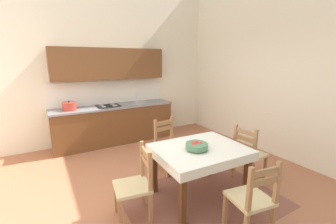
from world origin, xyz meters
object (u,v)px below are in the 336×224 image
object	(u,v)px
dining_chair_window_side	(249,154)
dining_chair_camera_side	(252,199)
dining_chair_tv_side	(135,185)
fruit_bowl	(197,146)
kitchen_cabinetry	(113,107)
dining_chair_kitchen_side	(169,146)
dining_table	(200,156)

from	to	relation	value
dining_chair_window_side	dining_chair_camera_side	bearing A→B (deg)	-138.08
dining_chair_tv_side	fruit_bowl	bearing A→B (deg)	-5.56
kitchen_cabinetry	dining_chair_kitchen_side	bearing A→B (deg)	-77.75
kitchen_cabinetry	dining_table	world-z (taller)	kitchen_cabinetry
fruit_bowl	dining_table	bearing A→B (deg)	24.18
dining_table	fruit_bowl	size ratio (longest dim) A/B	4.22
dining_chair_tv_side	dining_chair_camera_side	world-z (taller)	same
dining_table	dining_chair_kitchen_side	bearing A→B (deg)	88.28
dining_chair_kitchen_side	dining_chair_camera_side	distance (m)	1.79
kitchen_cabinetry	dining_chair_camera_side	xyz separation A→B (m)	(0.43, -3.67, -0.41)
dining_chair_tv_side	dining_chair_camera_side	bearing A→B (deg)	-42.19
dining_chair_camera_side	fruit_bowl	size ratio (longest dim) A/B	3.10
dining_table	dining_chair_kitchen_side	world-z (taller)	dining_chair_kitchen_side
dining_chair_window_side	dining_chair_camera_side	distance (m)	1.27
dining_table	dining_chair_camera_side	bearing A→B (deg)	-86.50
kitchen_cabinetry	dining_table	size ratio (longest dim) A/B	2.20
dining_table	dining_chair_tv_side	distance (m)	0.97
dining_chair_window_side	fruit_bowl	world-z (taller)	dining_chair_window_side
dining_chair_window_side	dining_chair_kitchen_side	bearing A→B (deg)	135.84
dining_chair_tv_side	fruit_bowl	size ratio (longest dim) A/B	3.10
dining_chair_kitchen_side	fruit_bowl	bearing A→B (deg)	-97.21
dining_chair_window_side	fruit_bowl	size ratio (longest dim) A/B	3.10
dining_chair_window_side	dining_chair_camera_side	xyz separation A→B (m)	(-0.94, -0.85, 0.00)
kitchen_cabinetry	dining_table	distance (m)	2.84
dining_chair_window_side	kitchen_cabinetry	bearing A→B (deg)	116.00
kitchen_cabinetry	dining_chair_camera_side	world-z (taller)	kitchen_cabinetry
dining_chair_camera_side	dining_table	bearing A→B (deg)	93.50
dining_chair_camera_side	dining_chair_kitchen_side	bearing A→B (deg)	90.83
kitchen_cabinetry	fruit_bowl	world-z (taller)	kitchen_cabinetry
dining_chair_tv_side	dining_chair_window_side	bearing A→B (deg)	-1.95
dining_chair_kitchen_side	fruit_bowl	distance (m)	1.03
dining_chair_window_side	dining_chair_tv_side	bearing A→B (deg)	178.05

